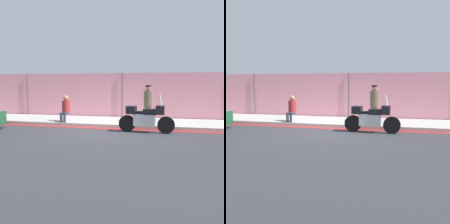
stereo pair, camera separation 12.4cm
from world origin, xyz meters
TOP-DOWN VIEW (x-y plane):
  - ground_plane at (0.00, 0.00)m, footprint 120.00×120.00m
  - sidewalk at (0.00, 2.23)m, footprint 41.25×2.70m
  - curb_paint_stripe at (0.00, 0.79)m, footprint 41.25×0.18m
  - storefront_fence at (-0.00, 3.67)m, footprint 39.19×0.17m
  - motorcycle at (1.59, 0.27)m, footprint 2.21×0.56m
  - officer_standing at (1.50, 2.07)m, footprint 0.39×0.39m
  - person_seated_on_curb at (-2.24, 1.31)m, footprint 0.37×0.63m

SIDE VIEW (x-z plane):
  - ground_plane at x=0.00m, z-range 0.00..0.00m
  - curb_paint_stripe at x=0.00m, z-range 0.00..0.01m
  - sidewalk at x=0.00m, z-range 0.00..0.17m
  - motorcycle at x=1.59m, z-range -0.14..1.36m
  - person_seated_on_curb at x=-2.24m, z-range 0.23..1.44m
  - officer_standing at x=1.50m, z-range 0.19..1.87m
  - storefront_fence at x=0.00m, z-range 0.00..2.48m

